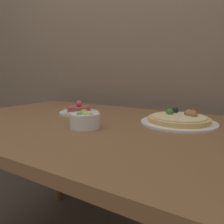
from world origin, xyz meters
name	(u,v)px	position (x,y,z in m)	size (l,w,h in m)	color
back_wall	(143,21)	(0.00, 1.02, 1.30)	(8.00, 0.05, 2.60)	#84705B
dining_table	(88,142)	(0.00, 0.45, 0.68)	(1.36, 0.89, 0.78)	brown
pizza_plate	(179,120)	(0.36, 0.60, 0.79)	(0.31, 0.31, 0.06)	white
tartare_plate	(79,111)	(-0.15, 0.57, 0.79)	(0.20, 0.20, 0.07)	white
small_bowl	(85,119)	(0.07, 0.34, 0.81)	(0.11, 0.11, 0.07)	white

